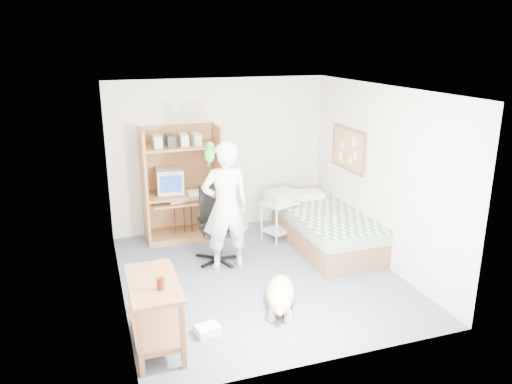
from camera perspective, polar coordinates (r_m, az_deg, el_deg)
floor at (r=6.89m, az=0.37°, el=-9.52°), size 4.00×4.00×0.00m
wall_back at (r=8.28m, az=-4.17°, el=4.23°), size 3.60×0.02×2.50m
wall_right at (r=7.20m, az=14.06°, el=1.80°), size 0.02×4.00×2.50m
wall_left at (r=6.10m, az=-15.78°, el=-1.06°), size 0.02×4.00×2.50m
ceiling at (r=6.19m, az=0.42°, el=11.67°), size 3.60×4.00×0.02m
computer_hutch at (r=8.00m, az=-8.47°, el=0.44°), size 1.20×0.63×1.80m
bed at (r=7.76m, az=7.99°, el=-4.21°), size 1.02×2.02×0.66m
side_desk at (r=5.31m, az=-11.52°, el=-12.45°), size 0.50×1.00×0.75m
corkboard at (r=7.89m, az=10.50°, el=4.83°), size 0.04×0.94×0.66m
office_chair at (r=7.23m, az=-4.43°, el=-4.86°), size 0.61×0.61×1.09m
person at (r=6.78m, az=-3.47°, el=-1.68°), size 0.67×0.45×1.81m
parrot at (r=6.54m, az=-5.31°, el=4.43°), size 0.13×0.23×0.37m
dog at (r=6.06m, az=2.82°, el=-11.63°), size 0.59×1.01×0.40m
printer_cart at (r=7.95m, az=2.75°, el=-2.56°), size 0.64×0.58×0.63m
printer at (r=7.86m, az=2.78°, el=-0.49°), size 0.51×0.45×0.18m
crt_monitor at (r=7.94m, az=-9.83°, el=1.30°), size 0.44×0.46×0.38m
keyboard at (r=7.89m, az=-8.34°, el=-0.93°), size 0.47×0.23×0.03m
pencil_cup at (r=7.97m, az=-6.16°, el=0.47°), size 0.08×0.08×0.12m
drink_glass at (r=5.01m, az=-10.87°, el=-10.24°), size 0.08×0.08×0.12m
floor_box_a at (r=5.65m, az=-5.52°, el=-15.45°), size 0.28×0.24×0.10m
floor_box_b at (r=5.59m, az=-10.17°, el=-16.20°), size 0.21×0.24×0.08m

